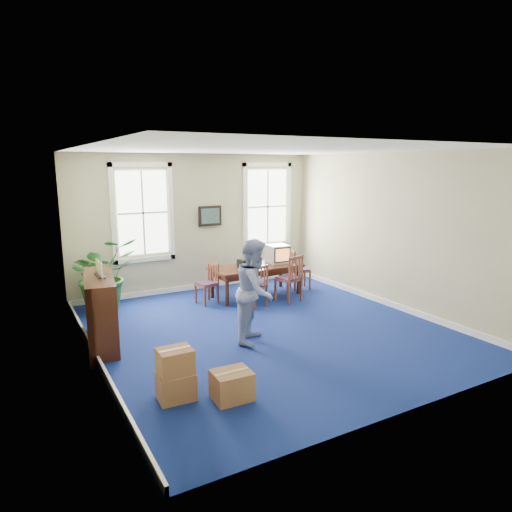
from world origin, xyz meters
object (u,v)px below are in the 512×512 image
chair_near_left (255,286)px  cardboard_boxes (186,367)px  potted_plant (103,274)px  crt_tv (278,254)px  man (255,290)px  credenza (101,308)px  conference_table (256,281)px

chair_near_left → cardboard_boxes: size_ratio=0.73×
potted_plant → cardboard_boxes: bearing=-87.1°
crt_tv → chair_near_left: bearing=-141.3°
man → potted_plant: bearing=75.1°
crt_tv → credenza: (-4.25, -1.30, -0.29)m
chair_near_left → man: (-0.90, -1.64, 0.42)m
conference_table → cardboard_boxes: bearing=-132.3°
crt_tv → man: 3.07m
conference_table → crt_tv: bearing=2.6°
conference_table → credenza: credenza is taller
man → conference_table: bearing=13.2°
conference_table → cardboard_boxes: cardboard_boxes is taller
crt_tv → chair_near_left: (-1.03, -0.75, -0.46)m
man → credenza: bearing=107.6°
credenza → cardboard_boxes: credenza is taller
crt_tv → man: man is taller
cardboard_boxes → conference_table: bearing=49.4°
crt_tv → man: bearing=-126.4°
man → chair_near_left: bearing=13.8°
conference_table → potted_plant: bearing=166.8°
credenza → cardboard_boxes: bearing=-65.8°
crt_tv → potted_plant: (-3.83, 0.60, -0.16)m
chair_near_left → cardboard_boxes: chair_near_left is taller
chair_near_left → potted_plant: (-2.80, 1.35, 0.29)m
conference_table → credenza: 3.86m
man → credenza: man is taller
man → cardboard_boxes: man is taller
chair_near_left → crt_tv: bearing=-160.7°
chair_near_left → cardboard_boxes: (-2.58, -2.81, -0.10)m
conference_table → man: (-1.32, -2.34, 0.52)m
crt_tv → cardboard_boxes: bearing=-132.8°
credenza → potted_plant: (0.42, 1.90, 0.13)m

